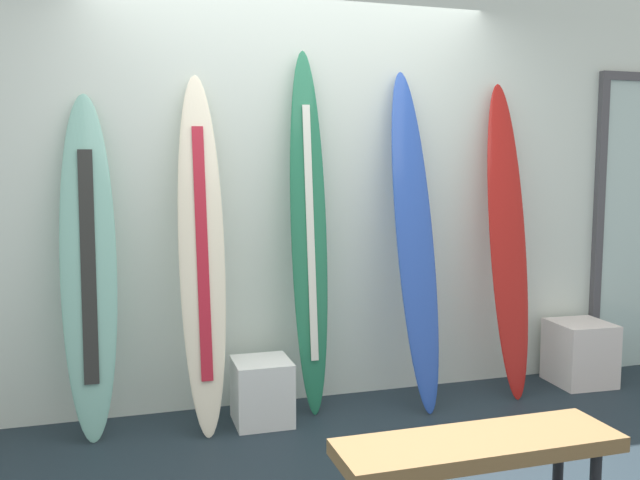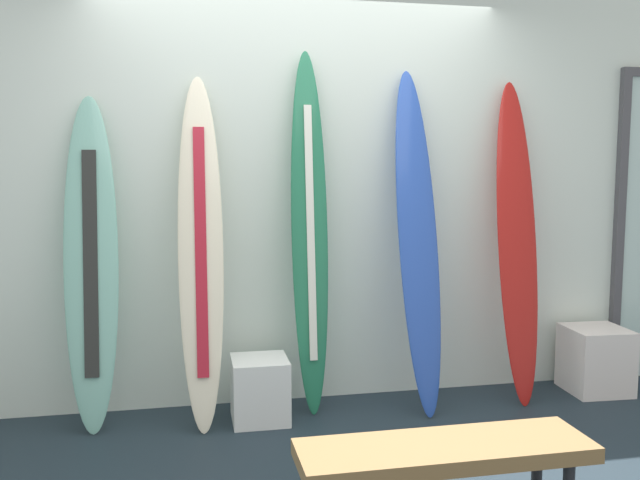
% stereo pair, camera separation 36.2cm
% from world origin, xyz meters
% --- Properties ---
extents(wall_back, '(7.20, 0.20, 2.80)m').
position_xyz_m(wall_back, '(0.00, 1.30, 1.40)').
color(wall_back, silver).
rests_on(wall_back, ground).
extents(surfboard_seafoam, '(0.30, 0.37, 1.89)m').
position_xyz_m(surfboard_seafoam, '(-1.23, 0.99, 0.93)').
color(surfboard_seafoam, '#7DBEAD').
rests_on(surfboard_seafoam, ground).
extents(surfboard_ivory, '(0.27, 0.49, 2.02)m').
position_xyz_m(surfboard_ivory, '(-0.62, 0.94, 1.01)').
color(surfboard_ivory, '#EEE6C8').
rests_on(surfboard_ivory, ground).
extents(surfboard_emerald, '(0.22, 0.32, 2.18)m').
position_xyz_m(surfboard_emerald, '(0.03, 1.01, 1.09)').
color(surfboard_emerald, '#22724F').
rests_on(surfboard_emerald, ground).
extents(surfboard_cobalt, '(0.28, 0.54, 2.08)m').
position_xyz_m(surfboard_cobalt, '(0.68, 0.92, 1.04)').
color(surfboard_cobalt, '#2950B5').
rests_on(surfboard_cobalt, ground).
extents(surfboard_crimson, '(0.28, 0.45, 2.03)m').
position_xyz_m(surfboard_crimson, '(1.35, 0.95, 1.02)').
color(surfboard_crimson, '#AE1B17').
rests_on(surfboard_crimson, ground).
extents(display_block_left, '(0.39, 0.39, 0.43)m').
position_xyz_m(display_block_left, '(1.94, 0.94, 0.21)').
color(display_block_left, silver).
rests_on(display_block_left, ground).
extents(display_block_center, '(0.33, 0.33, 0.37)m').
position_xyz_m(display_block_center, '(-0.30, 0.87, 0.19)').
color(display_block_center, white).
rests_on(display_block_center, ground).
extents(bench, '(1.12, 0.33, 0.46)m').
position_xyz_m(bench, '(0.23, -0.66, 0.40)').
color(bench, olive).
rests_on(bench, ground).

